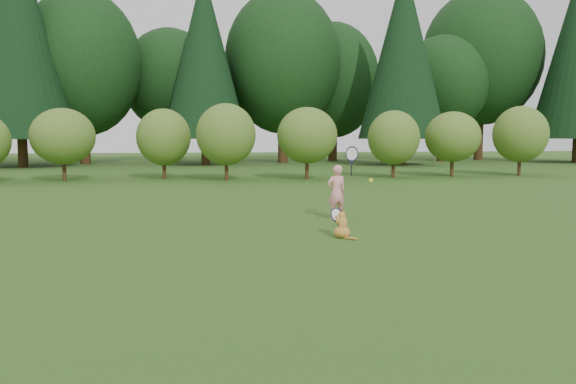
{
  "coord_description": "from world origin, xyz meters",
  "views": [
    {
      "loc": [
        -1.24,
        -8.38,
        1.62
      ],
      "look_at": [
        0.2,
        0.8,
        0.7
      ],
      "focal_mm": 35.0,
      "sensor_mm": 36.0,
      "label": 1
    }
  ],
  "objects": [
    {
      "name": "cat",
      "position": [
        1.0,
        0.29,
        0.22
      ],
      "size": [
        0.37,
        0.64,
        0.58
      ],
      "rotation": [
        0.0,
        0.0,
        0.22
      ],
      "color": "orange",
      "rests_on": "ground"
    },
    {
      "name": "ground",
      "position": [
        0.0,
        0.0,
        0.0
      ],
      "size": [
        100.0,
        100.0,
        0.0
      ],
      "primitive_type": "plane",
      "color": "#204D15",
      "rests_on": "ground"
    },
    {
      "name": "shrub_row",
      "position": [
        0.0,
        13.0,
        1.4
      ],
      "size": [
        28.0,
        3.0,
        2.8
      ],
      "primitive_type": null,
      "color": "#4F7022",
      "rests_on": "ground"
    },
    {
      "name": "child",
      "position": [
        1.41,
        2.3,
        0.56
      ],
      "size": [
        0.61,
        0.39,
        1.6
      ],
      "rotation": [
        0.0,
        0.0,
        3.32
      ],
      "color": "pink",
      "rests_on": "ground"
    },
    {
      "name": "tennis_ball",
      "position": [
        1.46,
        0.26,
        0.92
      ],
      "size": [
        0.07,
        0.07,
        0.07
      ],
      "color": "#BAD118",
      "rests_on": "ground"
    },
    {
      "name": "woodland_backdrop",
      "position": [
        0.0,
        23.0,
        7.5
      ],
      "size": [
        48.0,
        10.0,
        15.0
      ],
      "primitive_type": null,
      "color": "black",
      "rests_on": "ground"
    }
  ]
}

